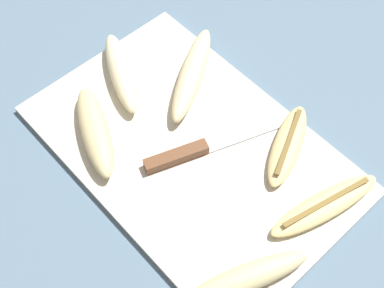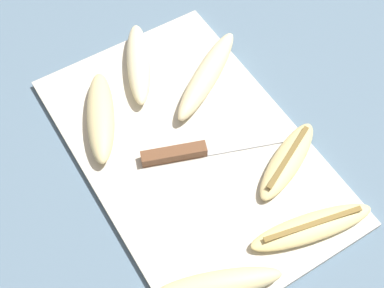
% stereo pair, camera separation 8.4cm
% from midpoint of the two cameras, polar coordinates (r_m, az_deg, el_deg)
% --- Properties ---
extents(ground_plane, '(4.00, 4.00, 0.00)m').
position_cam_midpoint_polar(ground_plane, '(0.85, 2.79, -1.01)').
color(ground_plane, slate).
extents(cutting_board, '(0.51, 0.33, 0.01)m').
position_cam_midpoint_polar(cutting_board, '(0.85, 2.81, -0.80)').
color(cutting_board, beige).
rests_on(cutting_board, ground_plane).
extents(knife, '(0.10, 0.22, 0.02)m').
position_cam_midpoint_polar(knife, '(0.83, 2.27, -1.05)').
color(knife, brown).
rests_on(knife, cutting_board).
extents(banana_mellow_near, '(0.18, 0.11, 0.04)m').
position_cam_midpoint_polar(banana_mellow_near, '(0.86, -7.01, 2.71)').
color(banana_mellow_near, beige).
rests_on(banana_mellow_near, cutting_board).
extents(banana_pale_long, '(0.18, 0.11, 0.04)m').
position_cam_midpoint_polar(banana_pale_long, '(0.92, -3.16, 8.41)').
color(banana_pale_long, beige).
rests_on(banana_pale_long, cutting_board).
extents(banana_golden_short, '(0.08, 0.19, 0.02)m').
position_cam_midpoint_polar(banana_golden_short, '(0.80, 15.64, -8.80)').
color(banana_golden_short, '#EDD689').
rests_on(banana_golden_short, cutting_board).
extents(banana_cream_curved, '(0.15, 0.20, 0.04)m').
position_cam_midpoint_polar(banana_cream_curved, '(0.91, 4.24, 7.18)').
color(banana_cream_curved, beige).
rests_on(banana_cream_curved, cutting_board).
extents(banana_spotted_left, '(0.11, 0.16, 0.02)m').
position_cam_midpoint_polar(banana_spotted_left, '(0.84, 12.95, -1.95)').
color(banana_spotted_left, '#DBC684').
rests_on(banana_spotted_left, cutting_board).
extents(banana_ripe_center, '(0.10, 0.18, 0.03)m').
position_cam_midpoint_polar(banana_ripe_center, '(0.74, 6.13, -14.97)').
color(banana_ripe_center, beige).
rests_on(banana_ripe_center, cutting_board).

